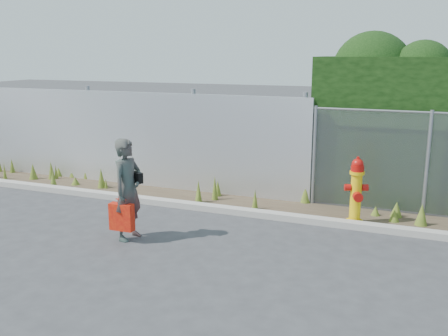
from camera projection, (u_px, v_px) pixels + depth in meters
ground at (210, 248)px, 8.06m from camera, size 80.00×80.00×0.00m
curb at (246, 212)px, 9.67m from camera, size 16.00×0.22×0.12m
weed_strip at (239, 196)px, 10.46m from camera, size 16.00×1.35×0.54m
corrugated_fence at (132, 139)px, 11.69m from camera, size 8.50×0.21×2.30m
fire_hydrant at (356, 192)px, 9.07m from camera, size 0.42×0.38×1.26m
woman at (128, 189)px, 8.29m from camera, size 0.49×0.67×1.72m
red_tote_bag at (122, 217)px, 8.23m from camera, size 0.41×0.15×0.54m
black_shoulder_bag at (136, 177)px, 8.33m from camera, size 0.24×0.10×0.18m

